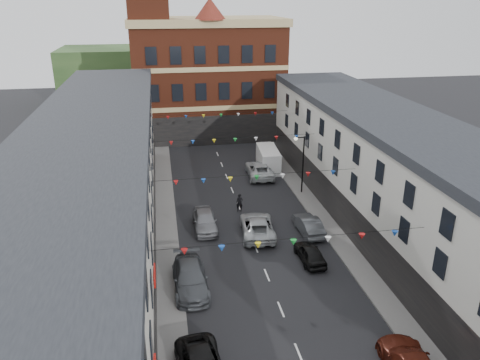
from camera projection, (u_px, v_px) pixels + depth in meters
ground at (267, 275)px, 33.48m from camera, size 160.00×160.00×0.00m
pavement_left at (169, 268)px, 34.19m from camera, size 1.80×64.00×0.15m
pavement_right at (348, 252)px, 36.38m from camera, size 1.80×64.00×0.15m
terrace_left at (90, 214)px, 30.57m from camera, size 8.40×56.00×10.70m
terrace_right at (421, 196)px, 34.49m from camera, size 8.40×56.00×9.70m
civic_building at (207, 77)px, 65.30m from camera, size 20.60×13.30×18.50m
clock_tower at (149, 28)px, 58.92m from camera, size 5.60×5.60×30.00m
distant_hill at (173, 74)px, 87.87m from camera, size 40.00×14.00×10.00m
street_lamp at (301, 157)px, 45.93m from camera, size 1.10×0.36×6.00m
car_left_d at (190, 278)px, 31.69m from camera, size 2.39×5.64×1.62m
car_left_e at (205, 221)px, 39.81m from camera, size 1.95×4.79×1.63m
car_right_d at (310, 253)px, 35.02m from camera, size 1.71×3.98×1.34m
car_right_e at (308, 225)px, 39.24m from camera, size 1.69×4.53×1.48m
car_right_f at (259, 169)px, 51.60m from camera, size 3.00×5.95×1.62m
moving_car at (257, 226)px, 38.92m from camera, size 3.19×5.96×1.59m
white_van at (268, 159)px, 53.71m from camera, size 2.46×5.56×2.40m
pedestrian at (240, 203)px, 43.11m from camera, size 0.72×0.57×1.73m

